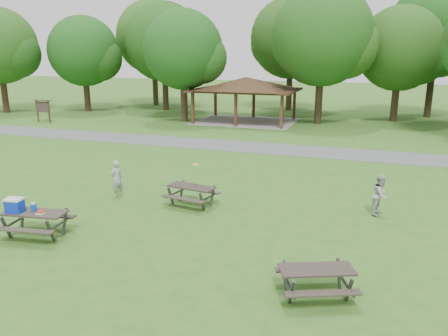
% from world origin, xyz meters
% --- Properties ---
extents(ground, '(160.00, 160.00, 0.00)m').
position_xyz_m(ground, '(0.00, 0.00, 0.00)').
color(ground, '#2F5E1A').
rests_on(ground, ground).
extents(asphalt_path, '(120.00, 3.20, 0.02)m').
position_xyz_m(asphalt_path, '(0.00, 14.00, 0.01)').
color(asphalt_path, '#4E4F51').
rests_on(asphalt_path, ground).
extents(pavilion, '(8.60, 7.01, 3.76)m').
position_xyz_m(pavilion, '(-4.00, 24.00, 3.06)').
color(pavilion, '#382314').
rests_on(pavilion, ground).
extents(notice_board, '(1.60, 0.30, 1.88)m').
position_xyz_m(notice_board, '(-20.00, 18.00, 1.31)').
color(notice_board, '#3D2616').
rests_on(notice_board, ground).
extents(tree_row_a, '(7.56, 7.20, 9.97)m').
position_xyz_m(tree_row_a, '(-27.91, 22.03, 6.15)').
color(tree_row_a, black).
rests_on(tree_row_a, ground).
extents(tree_row_b, '(7.14, 6.80, 9.28)m').
position_xyz_m(tree_row_b, '(-20.92, 25.53, 5.67)').
color(tree_row_b, black).
rests_on(tree_row_b, ground).
extents(tree_row_c, '(8.19, 7.80, 10.67)m').
position_xyz_m(tree_row_c, '(-13.90, 29.03, 6.54)').
color(tree_row_c, black).
rests_on(tree_row_c, ground).
extents(tree_row_d, '(6.93, 6.60, 9.27)m').
position_xyz_m(tree_row_d, '(-8.92, 22.53, 5.77)').
color(tree_row_d, '#302215').
rests_on(tree_row_d, ground).
extents(tree_row_e, '(8.40, 8.00, 11.02)m').
position_xyz_m(tree_row_e, '(2.10, 25.03, 6.78)').
color(tree_row_e, black).
rests_on(tree_row_e, ground).
extents(tree_row_f, '(7.35, 7.00, 9.55)m').
position_xyz_m(tree_row_f, '(8.09, 28.53, 5.84)').
color(tree_row_f, black).
rests_on(tree_row_f, ground).
extents(tree_deep_a, '(8.40, 8.00, 11.38)m').
position_xyz_m(tree_deep_a, '(-16.90, 32.53, 7.13)').
color(tree_deep_a, '#332516').
rests_on(tree_deep_a, ground).
extents(tree_deep_b, '(8.40, 8.00, 11.13)m').
position_xyz_m(tree_deep_b, '(-1.90, 33.03, 6.89)').
color(tree_deep_b, '#312115').
rests_on(tree_deep_b, ground).
extents(tree_deep_c, '(8.82, 8.40, 11.90)m').
position_xyz_m(tree_deep_c, '(11.10, 32.03, 7.44)').
color(tree_deep_c, black).
rests_on(tree_deep_c, ground).
extents(picnic_table_near, '(2.19, 1.87, 1.37)m').
position_xyz_m(picnic_table_near, '(-3.65, -1.50, 0.79)').
color(picnic_table_near, '#2F2722').
rests_on(picnic_table_near, ground).
extents(picnic_table_middle, '(2.03, 1.73, 0.79)m').
position_xyz_m(picnic_table_middle, '(0.05, 2.92, 0.58)').
color(picnic_table_middle, black).
rests_on(picnic_table_middle, ground).
extents(picnic_table_far, '(2.18, 1.99, 0.77)m').
position_xyz_m(picnic_table_far, '(5.46, -2.13, 0.57)').
color(picnic_table_far, '#2C231F').
rests_on(picnic_table_far, ground).
extents(frisbee_in_flight, '(0.30, 0.30, 0.02)m').
position_xyz_m(frisbee_in_flight, '(0.07, 3.33, 1.53)').
color(frisbee_in_flight, yellow).
rests_on(frisbee_in_flight, ground).
extents(frisbee_thrower, '(0.52, 0.64, 1.51)m').
position_xyz_m(frisbee_thrower, '(-3.24, 2.90, 0.76)').
color(frisbee_thrower, '#9A9A9D').
rests_on(frisbee_thrower, ground).
extents(frisbee_catcher, '(0.77, 0.87, 1.49)m').
position_xyz_m(frisbee_catcher, '(6.90, 4.23, 0.74)').
color(frisbee_catcher, '#B0B0B3').
rests_on(frisbee_catcher, ground).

